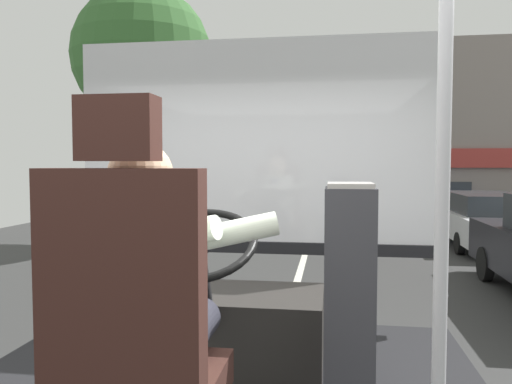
{
  "coord_description": "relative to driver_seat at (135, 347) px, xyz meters",
  "views": [
    {
      "loc": [
        0.53,
        -1.82,
        1.89
      ],
      "look_at": [
        0.13,
        0.83,
        1.74
      ],
      "focal_mm": 35.2,
      "sensor_mm": 36.0,
      "label": 1
    }
  ],
  "objects": [
    {
      "name": "ground",
      "position": [
        0.06,
        9.19,
        -1.36
      ],
      "size": [
        18.0,
        44.0,
        0.06
      ],
      "color": "#323232"
    },
    {
      "name": "bus_driver",
      "position": [
        0.0,
        0.11,
        0.16
      ],
      "size": [
        0.81,
        0.6,
        0.74
      ],
      "color": "#282833",
      "rests_on": "driver_seat"
    },
    {
      "name": "steering_console",
      "position": [
        -0.0,
        1.17,
        -0.31
      ],
      "size": [
        1.1,
        1.02,
        0.88
      ],
      "color": "#282623",
      "rests_on": "bus_floor"
    },
    {
      "name": "parked_car_blue",
      "position": [
        4.16,
        16.28,
        -0.66
      ],
      "size": [
        1.93,
        3.84,
        1.31
      ],
      "color": "navy",
      "rests_on": "ground"
    },
    {
      "name": "street_tree",
      "position": [
        -3.78,
        9.84,
        3.0
      ],
      "size": [
        3.22,
        3.22,
        5.97
      ],
      "color": "#4C3828",
      "rests_on": "ground"
    },
    {
      "name": "windshield_panel",
      "position": [
        0.06,
        2.01,
        0.51
      ],
      "size": [
        2.5,
        0.08,
        1.48
      ],
      "color": "silver"
    },
    {
      "name": "shop_building",
      "position": [
        6.65,
        17.82,
        1.59
      ],
      "size": [
        13.99,
        5.56,
        5.84
      ],
      "color": "gray",
      "rests_on": "ground"
    },
    {
      "name": "handrail_pole",
      "position": [
        0.92,
        0.18,
        0.43
      ],
      "size": [
        0.04,
        0.04,
        1.93
      ],
      "color": "#B7B7BC",
      "rests_on": "bus_floor"
    },
    {
      "name": "fare_box",
      "position": [
        0.66,
        0.7,
        -0.03
      ],
      "size": [
        0.21,
        0.28,
        1.01
      ],
      "color": "#333338",
      "rests_on": "bus_floor"
    },
    {
      "name": "parked_car_white",
      "position": [
        4.07,
        10.75,
        -0.71
      ],
      "size": [
        1.8,
        4.45,
        1.21
      ],
      "color": "silver",
      "rests_on": "ground"
    },
    {
      "name": "driver_seat",
      "position": [
        0.0,
        0.0,
        0.0
      ],
      "size": [
        0.48,
        0.48,
        1.28
      ],
      "color": "black",
      "rests_on": "bus_floor"
    }
  ]
}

